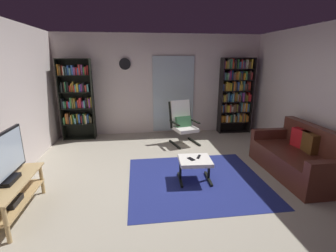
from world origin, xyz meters
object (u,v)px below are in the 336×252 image
(tv_remote, at_px, (199,157))
(leather_sofa, at_px, (300,158))
(television, at_px, (4,160))
(tv_stand, at_px, (9,194))
(cell_phone, at_px, (191,159))
(lounge_armchair, at_px, (183,121))
(bookshelf_near_tv, at_px, (77,97))
(wall_clock, at_px, (125,64))
(bookshelf_near_sofa, at_px, (236,93))
(ottoman, at_px, (195,163))

(tv_remote, bearing_deg, leather_sofa, 25.35)
(television, bearing_deg, leather_sofa, 7.85)
(tv_stand, relative_size, cell_phone, 8.14)
(leather_sofa, xyz_separation_m, lounge_armchair, (-1.73, 1.89, 0.23))
(bookshelf_near_tv, relative_size, cell_phone, 14.18)
(tv_remote, distance_m, cell_phone, 0.16)
(wall_clock, bearing_deg, bookshelf_near_sofa, -3.27)
(cell_phone, bearing_deg, leather_sofa, -23.30)
(leather_sofa, bearing_deg, television, -172.15)
(cell_phone, bearing_deg, wall_clock, 87.98)
(tv_remote, bearing_deg, wall_clock, 141.72)
(television, distance_m, bookshelf_near_tv, 3.20)
(leather_sofa, distance_m, tv_remote, 1.82)
(tv_stand, bearing_deg, lounge_armchair, 42.85)
(lounge_armchair, height_order, ottoman, lounge_armchair)
(bookshelf_near_sofa, xyz_separation_m, cell_phone, (-1.80, -2.63, -0.68))
(bookshelf_near_sofa, height_order, lounge_armchair, bookshelf_near_sofa)
(bookshelf_near_tv, height_order, leather_sofa, bookshelf_near_tv)
(television, xyz_separation_m, tv_remote, (2.64, 0.67, -0.38))
(lounge_armchair, xyz_separation_m, cell_phone, (-0.23, -1.91, -0.14))
(ottoman, relative_size, tv_remote, 3.79)
(tv_stand, bearing_deg, bookshelf_near_sofa, 37.06)
(television, distance_m, lounge_armchair, 3.71)
(bookshelf_near_tv, xyz_separation_m, cell_phone, (2.31, -2.59, -0.66))
(tv_stand, xyz_separation_m, ottoman, (2.56, 0.62, 0.00))
(lounge_armchair, bearing_deg, wall_clock, 146.51)
(cell_phone, xyz_separation_m, wall_clock, (-1.11, 2.80, 1.45))
(bookshelf_near_tv, xyz_separation_m, leather_sofa, (4.27, -2.57, -0.76))
(tv_stand, xyz_separation_m, tv_remote, (2.64, 0.68, 0.08))
(tv_stand, height_order, lounge_armchair, lounge_armchair)
(lounge_armchair, relative_size, ottoman, 1.87)
(bookshelf_near_tv, bearing_deg, wall_clock, 9.81)
(tv_stand, relative_size, tv_remote, 7.91)
(cell_phone, bearing_deg, tv_stand, 170.14)
(ottoman, relative_size, wall_clock, 1.88)
(television, distance_m, wall_clock, 3.82)
(bookshelf_near_sofa, bearing_deg, bookshelf_near_tv, -179.43)
(ottoman, xyz_separation_m, wall_clock, (-1.18, 2.79, 1.53))
(television, height_order, bookshelf_near_tv, bookshelf_near_tv)
(bookshelf_near_tv, height_order, tv_remote, bookshelf_near_tv)
(lounge_armchair, height_order, tv_remote, lounge_armchair)
(ottoman, distance_m, wall_clock, 3.39)
(lounge_armchair, height_order, cell_phone, lounge_armchair)
(bookshelf_near_sofa, bearing_deg, cell_phone, -124.44)
(bookshelf_near_tv, bearing_deg, television, -93.21)
(lounge_armchair, distance_m, tv_remote, 1.85)
(tv_stand, distance_m, lounge_armchair, 3.72)
(tv_stand, height_order, television, television)
(tv_stand, relative_size, wall_clock, 3.93)
(bookshelf_near_sofa, xyz_separation_m, leather_sofa, (0.16, -2.61, -0.77))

